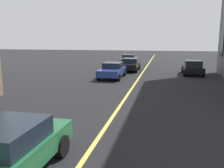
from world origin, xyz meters
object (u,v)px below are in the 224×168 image
at_px(car_blue_mid, 112,70).
at_px(car_black_near, 193,68).
at_px(car_green_trailing, 2,153).
at_px(car_black_parked_a, 130,64).
at_px(car_grey_parked_b, 129,59).

distance_m(car_blue_mid, car_black_near, 8.09).
bearing_deg(car_black_near, car_blue_mid, 116.72).
bearing_deg(car_green_trailing, car_black_parked_a, -0.15).
bearing_deg(car_green_trailing, car_black_near, -18.39).
relative_size(car_blue_mid, car_black_parked_a, 1.00).
bearing_deg(car_grey_parked_b, car_green_trailing, -177.74).
distance_m(car_grey_parked_b, car_black_parked_a, 6.78).
xyz_separation_m(car_grey_parked_b, car_black_near, (-8.29, -7.53, -0.00)).
height_order(car_grey_parked_b, car_blue_mid, same).
height_order(car_green_trailing, car_black_parked_a, same).
xyz_separation_m(car_blue_mid, car_black_parked_a, (5.25, -0.84, 0.00)).
bearing_deg(car_blue_mid, car_grey_parked_b, 1.48).
bearing_deg(car_black_parked_a, car_grey_parked_b, 9.72).
height_order(car_black_near, car_black_parked_a, car_black_near).
distance_m(car_black_near, car_green_trailing, 20.42).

